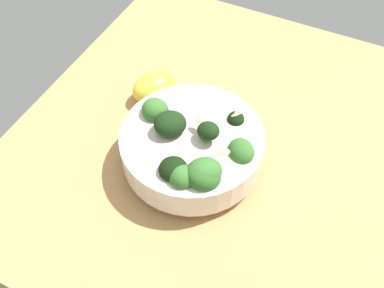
{
  "coord_description": "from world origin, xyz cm",
  "views": [
    {
      "loc": [
        37.9,
        11.59,
        49.47
      ],
      "look_at": [
        5.78,
        -4.03,
        4.0
      ],
      "focal_mm": 41.21,
      "sensor_mm": 36.0,
      "label": 1
    }
  ],
  "objects": [
    {
      "name": "lemon_wedge",
      "position": [
        -2.8,
        -14.56,
        2.23
      ],
      "size": [
        8.53,
        7.95,
        4.46
      ],
      "primitive_type": "ellipsoid",
      "rotation": [
        0.0,
        0.0,
        5.71
      ],
      "color": "yellow",
      "rests_on": "ground_plane"
    },
    {
      "name": "bowl_of_broccoli",
      "position": [
        6.2,
        -3.82,
        4.02
      ],
      "size": [
        18.79,
        18.79,
        9.27
      ],
      "color": "silver",
      "rests_on": "ground_plane"
    },
    {
      "name": "ground_plane",
      "position": [
        0.0,
        0.0,
        -2.19
      ],
      "size": [
        61.55,
        61.55,
        4.38
      ],
      "primitive_type": "cube",
      "color": "tan"
    }
  ]
}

